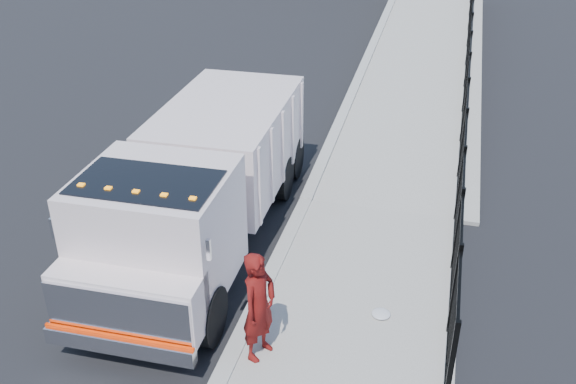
# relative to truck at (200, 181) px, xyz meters

# --- Properties ---
(ground) EXTENTS (120.00, 120.00, 0.00)m
(ground) POSITION_rel_truck_xyz_m (1.74, -1.65, -1.59)
(ground) COLOR black
(ground) RESTS_ON ground
(curb) EXTENTS (0.30, 12.00, 0.16)m
(curb) POSITION_rel_truck_xyz_m (1.74, -3.65, -1.51)
(curb) COLOR #ADAAA3
(curb) RESTS_ON ground
(ramp) EXTENTS (3.95, 24.06, 3.19)m
(ramp) POSITION_rel_truck_xyz_m (3.86, 14.35, -1.59)
(ramp) COLOR #9E998E
(ramp) RESTS_ON ground
(iron_fence) EXTENTS (0.10, 28.00, 1.80)m
(iron_fence) POSITION_rel_truck_xyz_m (5.29, 10.35, -0.69)
(iron_fence) COLOR black
(iron_fence) RESTS_ON ground
(truck) EXTENTS (2.87, 8.32, 2.83)m
(truck) POSITION_rel_truck_xyz_m (0.00, 0.00, 0.00)
(truck) COLOR black
(truck) RESTS_ON ground
(worker) EXTENTS (0.69, 0.85, 2.01)m
(worker) POSITION_rel_truck_xyz_m (2.20, -3.04, -0.47)
(worker) COLOR #660F0D
(worker) RESTS_ON sidewalk
(debris) EXTENTS (0.35, 0.35, 0.09)m
(debris) POSITION_rel_truck_xyz_m (4.07, -1.54, -1.43)
(debris) COLOR silver
(debris) RESTS_ON sidewalk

